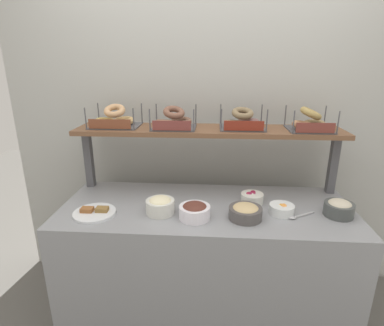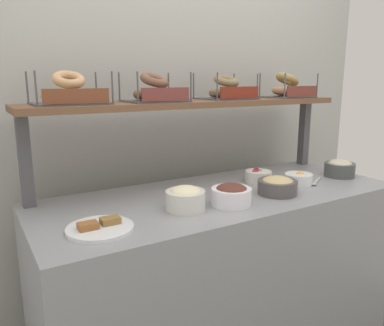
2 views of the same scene
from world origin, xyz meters
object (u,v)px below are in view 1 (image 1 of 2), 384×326
bowl_tuna_salad (339,208)px  bowl_beet_salad (252,198)px  bowl_fruit_salad (282,209)px  bowl_potato_salad (160,205)px  serving_plate_white (95,212)px  bagel_basket_sesame (115,120)px  serving_spoon_near_plate (298,216)px  bagel_basket_everything (310,123)px  bowl_hummus (245,212)px  bowl_chocolate_spread (195,211)px  bagel_basket_cinnamon_raisin (174,121)px  bagel_basket_poppy (242,121)px

bowl_tuna_salad → bowl_beet_salad: (-0.48, 0.14, -0.01)m
bowl_fruit_salad → bowl_potato_salad: bowl_potato_salad is taller
bowl_tuna_salad → serving_plate_white: bearing=-176.7°
bagel_basket_sesame → bowl_beet_salad: bearing=-13.0°
serving_spoon_near_plate → bagel_basket_everything: size_ratio=0.61×
bowl_tuna_salad → bowl_hummus: 0.54m
serving_spoon_near_plate → bowl_beet_salad: bearing=143.2°
bowl_fruit_salad → bowl_potato_salad: bearing=-176.7°
bagel_basket_sesame → bowl_chocolate_spread: bearing=-37.9°
bowl_chocolate_spread → bowl_potato_salad: bowl_potato_salad is taller
bagel_basket_sesame → bagel_basket_everything: bagel_basket_everything is taller
bowl_fruit_salad → serving_spoon_near_plate: 0.10m
bowl_hummus → bagel_basket_cinnamon_raisin: (-0.45, 0.40, 0.44)m
serving_plate_white → bowl_beet_salad: bearing=13.3°
bowl_potato_salad → serving_plate_white: 0.39m
bowl_beet_salad → serving_spoon_near_plate: 0.30m
serving_plate_white → bowl_fruit_salad: bearing=4.2°
bowl_tuna_salad → serving_spoon_near_plate: size_ratio=1.02×
bowl_potato_salad → serving_spoon_near_plate: (0.79, -0.00, -0.04)m
bowl_fruit_salad → bowl_beet_salad: (-0.16, 0.14, 0.00)m
bowl_beet_salad → bagel_basket_sesame: (-0.91, 0.21, 0.44)m
bowl_beet_salad → bagel_basket_poppy: (-0.07, 0.21, 0.44)m
bowl_fruit_salad → bowl_beet_salad: bowl_beet_salad is taller
bowl_hummus → bagel_basket_sesame: bagel_basket_sesame is taller
bowl_beet_salad → bagel_basket_cinnamon_raisin: (-0.51, 0.19, 0.45)m
bowl_hummus → serving_plate_white: (-0.87, -0.01, -0.03)m
bagel_basket_cinnamon_raisin → bagel_basket_poppy: bearing=3.1°
bagel_basket_cinnamon_raisin → bagel_basket_sesame: bearing=176.9°
bowl_potato_salad → bagel_basket_sesame: bagel_basket_sesame is taller
bowl_tuna_salad → bowl_beet_salad: bearing=163.9°
bowl_tuna_salad → bagel_basket_poppy: bagel_basket_poppy is taller
serving_spoon_near_plate → bagel_basket_poppy: bagel_basket_poppy is taller
bowl_chocolate_spread → bagel_basket_poppy: size_ratio=0.62×
serving_plate_white → bagel_basket_sesame: size_ratio=0.77×
bagel_basket_everything → serving_spoon_near_plate: bearing=-107.5°
bagel_basket_cinnamon_raisin → bagel_basket_poppy: 0.44m
bowl_tuna_salad → bagel_basket_everything: size_ratio=0.62×
bowl_hummus → bagel_basket_poppy: 0.61m
bowl_fruit_salad → bagel_basket_everything: size_ratio=0.53×
bowl_tuna_salad → serving_spoon_near_plate: 0.25m
bagel_basket_everything → bagel_basket_sesame: bearing=178.7°
bowl_chocolate_spread → bowl_potato_salad: (-0.20, 0.05, 0.00)m
bowl_beet_salad → serving_spoon_near_plate: bowl_beet_salad is taller
bowl_tuna_salad → bowl_potato_salad: 1.03m
bagel_basket_everything → bowl_potato_salad: bearing=-158.4°
bowl_hummus → bagel_basket_cinnamon_raisin: 0.74m
bowl_hummus → bagel_basket_poppy: (-0.01, 0.42, 0.44)m
serving_plate_white → bagel_basket_cinnamon_raisin: bagel_basket_cinnamon_raisin is taller
bowl_potato_salad → bagel_basket_cinnamon_raisin: size_ratio=0.59×
bowl_fruit_salad → bagel_basket_poppy: size_ratio=0.50×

